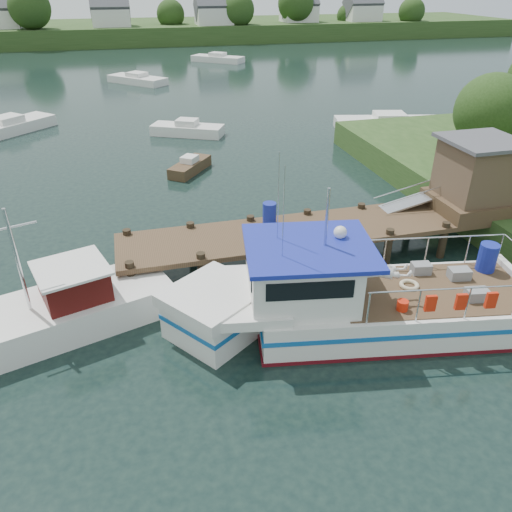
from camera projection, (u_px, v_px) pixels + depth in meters
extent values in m
plane|color=black|center=(270.00, 263.00, 20.37)|extent=(160.00, 160.00, 0.00)
cylinder|color=#332114|center=(482.00, 155.00, 27.79)|extent=(0.50, 0.50, 3.05)
sphere|color=#243F16|center=(492.00, 111.00, 26.59)|extent=(3.90, 3.90, 3.90)
cube|color=#2F4A1E|center=(141.00, 31.00, 90.45)|extent=(140.00, 24.00, 3.00)
cylinder|color=#332114|center=(34.00, 33.00, 78.60)|extent=(0.60, 0.60, 4.80)
sphere|color=#243F16|center=(29.00, 7.00, 76.85)|extent=(6.34, 6.34, 6.34)
cylinder|color=#332114|center=(107.00, 36.00, 83.17)|extent=(0.60, 0.60, 3.00)
sphere|color=#243F16|center=(105.00, 21.00, 82.08)|extent=(3.96, 3.96, 3.96)
cylinder|color=#332114|center=(172.00, 31.00, 87.15)|extent=(0.60, 0.60, 3.60)
sphere|color=#243F16|center=(171.00, 14.00, 85.84)|extent=(4.75, 4.75, 4.75)
cylinder|color=#332114|center=(238.00, 30.00, 86.08)|extent=(0.60, 0.60, 4.20)
sphere|color=#243F16|center=(238.00, 10.00, 84.55)|extent=(5.54, 5.54, 5.54)
cylinder|color=#332114|center=(295.00, 25.00, 90.06)|extent=(0.60, 0.60, 4.80)
sphere|color=#243F16|center=(296.00, 3.00, 88.31)|extent=(6.34, 6.34, 6.34)
cylinder|color=#332114|center=(346.00, 28.00, 94.63)|extent=(0.60, 0.60, 3.00)
sphere|color=#243F16|center=(347.00, 15.00, 93.54)|extent=(3.96, 3.96, 3.96)
cylinder|color=#332114|center=(409.00, 27.00, 93.55)|extent=(0.60, 0.60, 3.60)
sphere|color=#243F16|center=(412.00, 11.00, 92.24)|extent=(4.75, 4.75, 4.75)
cube|color=silver|center=(1.00, 21.00, 79.23)|extent=(6.00, 5.00, 3.00)
cube|color=silver|center=(111.00, 19.00, 82.16)|extent=(6.00, 5.00, 3.00)
cube|color=#47474C|center=(110.00, 6.00, 81.23)|extent=(6.20, 5.09, 5.09)
cube|color=silver|center=(214.00, 17.00, 85.10)|extent=(6.00, 5.00, 3.00)
cube|color=#47474C|center=(213.00, 5.00, 84.16)|extent=(6.20, 5.09, 5.09)
cube|color=silver|center=(299.00, 15.00, 90.33)|extent=(6.00, 5.00, 3.00)
cube|color=#47474C|center=(299.00, 3.00, 89.40)|extent=(6.20, 5.09, 5.09)
cube|color=silver|center=(362.00, 14.00, 92.16)|extent=(6.00, 5.00, 3.00)
cube|color=#47474C|center=(363.00, 3.00, 91.23)|extent=(6.20, 5.09, 5.09)
cube|color=#4A3623|center=(318.00, 229.00, 20.18)|extent=(16.00, 3.00, 0.20)
cylinder|color=black|center=(132.00, 285.00, 17.74)|extent=(0.32, 0.32, 1.90)
cylinder|color=black|center=(129.00, 251.00, 19.93)|extent=(0.32, 0.32, 1.90)
cylinder|color=black|center=(202.00, 276.00, 18.29)|extent=(0.32, 0.32, 1.90)
cylinder|color=black|center=(192.00, 244.00, 20.48)|extent=(0.32, 0.32, 1.90)
cylinder|color=black|center=(267.00, 267.00, 18.85)|extent=(0.32, 0.32, 1.90)
cylinder|color=black|center=(251.00, 236.00, 21.04)|extent=(0.32, 0.32, 1.90)
cylinder|color=black|center=(329.00, 258.00, 19.40)|extent=(0.32, 0.32, 1.90)
cylinder|color=black|center=(306.00, 230.00, 21.59)|extent=(0.32, 0.32, 1.90)
cylinder|color=black|center=(387.00, 251.00, 19.96)|extent=(0.32, 0.32, 1.90)
cylinder|color=black|center=(359.00, 223.00, 22.15)|extent=(0.32, 0.32, 1.90)
cylinder|color=black|center=(442.00, 243.00, 20.51)|extent=(0.32, 0.32, 1.90)
cylinder|color=black|center=(410.00, 217.00, 22.70)|extent=(0.32, 0.32, 1.90)
cylinder|color=black|center=(495.00, 236.00, 21.07)|extent=(0.32, 0.32, 1.90)
cylinder|color=black|center=(458.00, 212.00, 23.26)|extent=(0.32, 0.32, 1.90)
cube|color=#4A3623|center=(471.00, 203.00, 21.54)|extent=(3.20, 3.00, 0.60)
cube|color=brown|center=(478.00, 172.00, 20.85)|extent=(2.60, 2.60, 2.40)
cube|color=#47474C|center=(485.00, 141.00, 20.21)|extent=(3.00, 3.00, 0.15)
cube|color=#A5A8AD|center=(412.00, 201.00, 21.81)|extent=(3.34, 0.90, 0.79)
cylinder|color=silver|center=(419.00, 194.00, 21.23)|extent=(3.34, 0.05, 0.76)
cylinder|color=silver|center=(409.00, 187.00, 21.90)|extent=(3.34, 0.05, 0.76)
cube|color=slate|center=(303.00, 237.00, 18.99)|extent=(0.60, 0.40, 0.30)
cube|color=slate|center=(326.00, 232.00, 19.38)|extent=(0.60, 0.40, 0.30)
cylinder|color=red|center=(353.00, 233.00, 19.35)|extent=(0.30, 0.30, 0.28)
cylinder|color=navy|center=(269.00, 213.00, 20.27)|extent=(0.56, 0.56, 0.85)
cube|color=silver|center=(388.00, 309.00, 16.46)|extent=(9.06, 4.85, 1.32)
cube|color=silver|center=(214.00, 318.00, 16.03)|extent=(3.40, 3.40, 1.32)
cube|color=silver|center=(213.00, 296.00, 15.62)|extent=(3.74, 3.70, 0.40)
cube|color=silver|center=(250.00, 295.00, 15.72)|extent=(2.81, 3.61, 0.34)
cube|color=#1457A1|center=(389.00, 305.00, 16.38)|extent=(9.18, 4.91, 0.16)
cube|color=#1457A1|center=(214.00, 314.00, 15.94)|extent=(3.45, 3.45, 0.16)
cube|color=#530B12|center=(386.00, 323.00, 16.76)|extent=(9.18, 4.89, 0.16)
cube|color=#4A3623|center=(432.00, 290.00, 16.24)|extent=(6.63, 4.10, 0.05)
cube|color=silver|center=(301.00, 274.00, 15.49)|extent=(3.67, 3.48, 1.72)
cube|color=black|center=(310.00, 291.00, 14.02)|extent=(2.50, 0.47, 0.57)
cube|color=black|center=(294.00, 241.00, 16.63)|extent=(2.50, 0.47, 0.57)
cube|color=black|center=(249.00, 266.00, 15.20)|extent=(0.39, 2.04, 0.57)
cube|color=#18249A|center=(310.00, 247.00, 15.06)|extent=(4.41, 3.94, 0.14)
cylinder|color=silver|center=(327.00, 217.00, 14.61)|extent=(0.11, 0.11, 1.84)
cylinder|color=silver|center=(283.00, 213.00, 13.78)|extent=(0.03, 0.03, 2.75)
cylinder|color=silver|center=(278.00, 197.00, 14.78)|extent=(0.03, 0.03, 2.75)
sphere|color=silver|center=(340.00, 232.00, 15.42)|extent=(0.48, 0.48, 0.41)
cylinder|color=silver|center=(466.00, 288.00, 14.35)|extent=(5.66, 1.02, 0.05)
cylinder|color=silver|center=(424.00, 238.00, 17.10)|extent=(5.66, 1.02, 0.05)
cylinder|color=silver|center=(368.00, 309.00, 14.40)|extent=(0.06, 0.06, 1.09)
cylinder|color=silver|center=(342.00, 255.00, 17.15)|extent=(0.06, 0.06, 1.09)
cylinder|color=silver|center=(418.00, 306.00, 14.52)|extent=(0.06, 0.06, 1.09)
cylinder|color=silver|center=(384.00, 253.00, 17.26)|extent=(0.06, 0.06, 1.09)
cylinder|color=silver|center=(468.00, 303.00, 14.63)|extent=(0.06, 0.06, 1.09)
cylinder|color=silver|center=(426.00, 252.00, 17.38)|extent=(0.06, 0.06, 1.09)
cylinder|color=silver|center=(467.00, 250.00, 17.49)|extent=(0.06, 0.06, 1.09)
cylinder|color=silver|center=(500.00, 248.00, 17.59)|extent=(0.06, 0.06, 1.09)
cube|color=slate|center=(477.00, 295.00, 15.64)|extent=(0.76, 0.57, 0.37)
cube|color=slate|center=(459.00, 274.00, 16.73)|extent=(0.76, 0.57, 0.37)
cube|color=slate|center=(421.00, 268.00, 17.04)|extent=(0.70, 0.54, 0.37)
cylinder|color=navy|center=(487.00, 258.00, 17.06)|extent=(0.74, 0.74, 1.01)
cylinder|color=red|center=(402.00, 306.00, 15.15)|extent=(0.40, 0.40, 0.34)
torus|color=#BFB28C|center=(409.00, 285.00, 16.35)|extent=(0.74, 0.74, 0.14)
cube|color=red|center=(431.00, 303.00, 14.48)|extent=(0.34, 0.17, 0.52)
cube|color=red|center=(461.00, 302.00, 14.55)|extent=(0.34, 0.17, 0.52)
cube|color=red|center=(491.00, 300.00, 14.62)|extent=(0.34, 0.17, 0.52)
imported|color=silver|center=(377.00, 272.00, 15.29)|extent=(0.60, 0.81, 2.02)
cube|color=silver|center=(62.00, 314.00, 16.39)|extent=(7.57, 4.64, 1.09)
cube|color=#420D0B|center=(73.00, 283.00, 16.14)|extent=(2.47, 2.47, 1.04)
cube|color=silver|center=(70.00, 268.00, 15.87)|extent=(2.75, 2.75, 0.09)
cylinder|color=silver|center=(17.00, 261.00, 14.86)|extent=(0.14, 0.14, 3.39)
cylinder|color=silver|center=(9.00, 228.00, 14.32)|extent=(1.48, 0.52, 0.07)
cube|color=#4A3623|center=(190.00, 167.00, 29.69)|extent=(2.94, 3.38, 0.62)
cube|color=silver|center=(190.00, 159.00, 29.46)|extent=(1.21, 1.24, 0.40)
cube|color=silver|center=(218.00, 59.00, 67.62)|extent=(7.03, 6.32, 0.76)
cube|color=silver|center=(218.00, 54.00, 67.34)|extent=(2.61, 2.57, 0.49)
cube|color=silver|center=(9.00, 128.00, 37.06)|extent=(6.46, 6.40, 0.79)
cube|color=silver|center=(7.00, 119.00, 36.77)|extent=(2.50, 2.49, 0.51)
cube|color=silver|center=(187.00, 130.00, 36.58)|extent=(5.45, 3.93, 0.73)
cube|color=silver|center=(187.00, 123.00, 36.31)|extent=(1.87, 1.77, 0.47)
cube|color=silver|center=(389.00, 124.00, 37.83)|extent=(8.40, 4.51, 0.80)
cube|color=silver|center=(390.00, 116.00, 37.53)|extent=(2.62, 2.39, 0.51)
cube|color=silver|center=(137.00, 80.00, 54.12)|extent=(6.38, 6.61, 0.74)
cube|color=silver|center=(137.00, 74.00, 53.84)|extent=(2.51, 2.53, 0.47)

